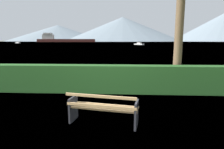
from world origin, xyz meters
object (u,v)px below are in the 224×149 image
at_px(tender_far, 18,43).
at_px(sailboat_mid, 139,44).
at_px(cargo_ship_large, 62,39).
at_px(park_bench, 103,109).

bearing_deg(tender_far, sailboat_mid, -29.30).
relative_size(cargo_ship_large, tender_far, 14.93).
bearing_deg(tender_far, cargo_ship_large, 94.15).
relative_size(cargo_ship_large, sailboat_mid, 17.21).
height_order(cargo_ship_large, tender_far, cargo_ship_large).
height_order(sailboat_mid, tender_far, sailboat_mid).
xyz_separation_m(cargo_ship_large, sailboat_mid, (107.82, -208.10, -3.63)).
bearing_deg(cargo_ship_large, tender_far, -85.85).
height_order(cargo_ship_large, sailboat_mid, cargo_ship_large).
xyz_separation_m(park_bench, tender_far, (-87.37, 152.58, -0.01)).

